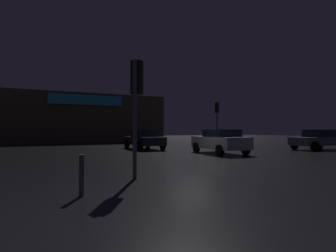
% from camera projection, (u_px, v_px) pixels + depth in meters
% --- Properties ---
extents(ground_plane, '(120.00, 120.00, 0.00)m').
position_uv_depth(ground_plane, '(192.00, 156.00, 16.35)').
color(ground_plane, black).
extents(store_building, '(20.19, 9.15, 5.92)m').
position_uv_depth(store_building, '(80.00, 119.00, 37.23)').
color(store_building, brown).
rests_on(store_building, ground).
extents(traffic_signal_opposite, '(0.42, 0.42, 3.62)m').
position_uv_depth(traffic_signal_opposite, '(136.00, 91.00, 8.74)').
color(traffic_signal_opposite, '#595B60').
rests_on(traffic_signal_opposite, ground).
extents(traffic_signal_cross_left, '(0.42, 0.42, 3.87)m').
position_uv_depth(traffic_signal_cross_left, '(217.00, 115.00, 24.36)').
color(traffic_signal_cross_left, '#595B60').
rests_on(traffic_signal_cross_left, ground).
extents(car_near, '(2.28, 4.44, 1.53)m').
position_uv_depth(car_near, '(220.00, 141.00, 17.93)').
color(car_near, '#B7B7BF').
rests_on(car_near, ground).
extents(car_far, '(2.09, 4.31, 1.48)m').
position_uv_depth(car_far, '(144.00, 139.00, 22.13)').
color(car_far, black).
rests_on(car_far, ground).
extents(car_crossing, '(4.22, 2.29, 1.53)m').
position_uv_depth(car_crossing, '(318.00, 140.00, 21.63)').
color(car_crossing, slate).
rests_on(car_crossing, ground).
extents(bollard_kerb_a, '(0.11, 0.11, 0.93)m').
position_uv_depth(bollard_kerb_a, '(82.00, 175.00, 6.32)').
color(bollard_kerb_a, '#595B60').
rests_on(bollard_kerb_a, ground).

